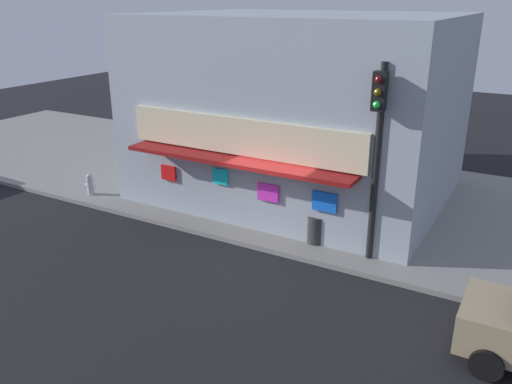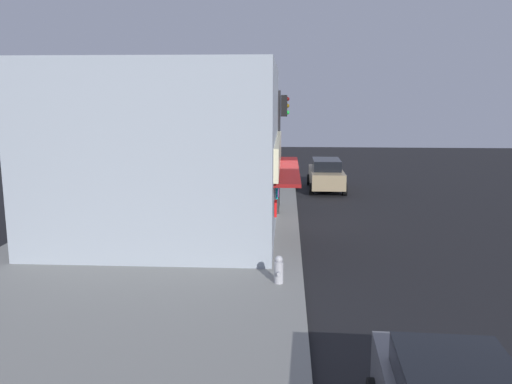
{
  "view_description": "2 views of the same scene",
  "coord_description": "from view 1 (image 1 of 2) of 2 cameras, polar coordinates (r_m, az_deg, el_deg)",
  "views": [
    {
      "loc": [
        6.52,
        -11.83,
        6.85
      ],
      "look_at": [
        -0.89,
        1.25,
        1.25
      ],
      "focal_mm": 36.93,
      "sensor_mm": 36.0,
      "label": 1
    },
    {
      "loc": [
        -21.37,
        0.52,
        5.29
      ],
      "look_at": [
        -0.18,
        1.73,
        1.34
      ],
      "focal_mm": 37.47,
      "sensor_mm": 36.0,
      "label": 2
    }
  ],
  "objects": [
    {
      "name": "corner_building",
      "position": [
        18.76,
        4.85,
        9.26
      ],
      "size": [
        10.13,
        8.89,
        6.18
      ],
      "color": "#9EA8B2",
      "rests_on": "sidewalk"
    },
    {
      "name": "ground_plane",
      "position": [
        15.15,
        0.6,
        -6.48
      ],
      "size": [
        63.22,
        63.22,
        0.0
      ],
      "primitive_type": "plane",
      "color": "black"
    },
    {
      "name": "fire_hydrant",
      "position": [
        19.77,
        -17.51,
        0.78
      ],
      "size": [
        0.49,
        0.25,
        0.78
      ],
      "color": "#B2B2B7",
      "rests_on": "sidewalk"
    },
    {
      "name": "pedestrian",
      "position": [
        16.15,
        2.68,
        -0.46
      ],
      "size": [
        0.61,
        0.46,
        1.71
      ],
      "color": "brown",
      "rests_on": "sidewalk"
    },
    {
      "name": "trash_can",
      "position": [
        15.29,
        6.54,
        -4.02
      ],
      "size": [
        0.52,
        0.52,
        0.82
      ],
      "primitive_type": "cylinder",
      "color": "#2D2D2D",
      "rests_on": "sidewalk"
    },
    {
      "name": "traffic_light",
      "position": [
        13.56,
        13.01,
        5.61
      ],
      "size": [
        0.32,
        0.58,
        5.24
      ],
      "color": "black",
      "rests_on": "sidewalk"
    },
    {
      "name": "sidewalk",
      "position": [
        19.36,
        7.92,
        -0.27
      ],
      "size": [
        42.15,
        10.19,
        0.15
      ],
      "primitive_type": "cube",
      "color": "gray",
      "rests_on": "ground_plane"
    }
  ]
}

